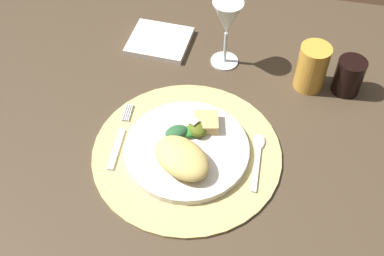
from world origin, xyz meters
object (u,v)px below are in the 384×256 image
at_px(dining_table, 183,163).
at_px(spoon, 258,153).
at_px(fork, 120,139).
at_px(amber_tumbler, 312,67).
at_px(wine_glass, 227,21).
at_px(dark_tumbler, 349,76).
at_px(dinner_plate, 187,150).
at_px(napkin, 160,41).

relative_size(dining_table, spoon, 8.04).
height_order(fork, amber_tumbler, amber_tumbler).
distance_m(wine_glass, dark_tumbler, 0.28).
xyz_separation_m(fork, dark_tumbler, (0.44, 0.24, 0.03)).
height_order(amber_tumbler, dark_tumbler, amber_tumbler).
bearing_deg(spoon, dining_table, 155.15).
bearing_deg(wine_glass, dining_table, -109.00).
xyz_separation_m(wine_glass, amber_tumbler, (0.19, -0.04, -0.06)).
relative_size(dinner_plate, fork, 1.43).
xyz_separation_m(spoon, amber_tumbler, (0.08, 0.22, 0.04)).
distance_m(fork, wine_glass, 0.34).
distance_m(wine_glass, amber_tumbler, 0.21).
xyz_separation_m(dining_table, wine_glass, (0.06, 0.18, 0.30)).
height_order(spoon, amber_tumbler, amber_tumbler).
relative_size(napkin, wine_glass, 0.86).
relative_size(dinner_plate, dark_tumbler, 2.97).
distance_m(spoon, amber_tumbler, 0.24).
bearing_deg(dining_table, spoon, -24.85).
xyz_separation_m(dinner_plate, wine_glass, (0.03, 0.28, 0.10)).
height_order(dining_table, napkin, napkin).
height_order(dinner_plate, dark_tumbler, dark_tumbler).
xyz_separation_m(wine_glass, dark_tumbler, (0.27, -0.04, -0.08)).
height_order(wine_glass, amber_tumbler, wine_glass).
relative_size(fork, spoon, 1.22).
bearing_deg(dining_table, fork, -136.72).
relative_size(dinner_plate, napkin, 1.73).
distance_m(dinner_plate, dark_tumbler, 0.39).
bearing_deg(napkin, fork, -90.69).
xyz_separation_m(napkin, wine_glass, (0.16, -0.03, 0.11)).
relative_size(dinner_plate, wine_glass, 1.48).
bearing_deg(dinner_plate, spoon, 10.13).
bearing_deg(dark_tumbler, dining_table, -157.12).
relative_size(fork, wine_glass, 1.04).
height_order(dining_table, wine_glass, wine_glass).
bearing_deg(wine_glass, dinner_plate, -95.95).
distance_m(napkin, wine_glass, 0.20).
height_order(dinner_plate, napkin, dinner_plate).
height_order(fork, wine_glass, wine_glass).
bearing_deg(amber_tumbler, fork, -146.44).
bearing_deg(amber_tumbler, spoon, -111.46).
bearing_deg(spoon, dark_tumbler, 52.95).
bearing_deg(spoon, amber_tumbler, 68.54).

